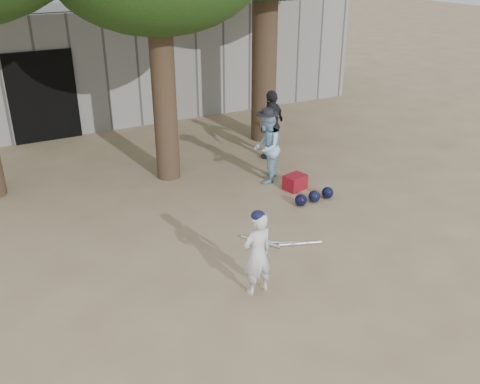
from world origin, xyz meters
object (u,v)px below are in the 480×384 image
boy_player (258,254)px  red_bag (295,182)px  spectator_blue (267,147)px  spectator_dark (272,125)px

boy_player → red_bag: 3.63m
spectator_blue → boy_player: bearing=6.5°
red_bag → spectator_dark: bearing=74.3°
red_bag → boy_player: bearing=-131.9°
spectator_dark → red_bag: size_ratio=3.74×
boy_player → red_bag: size_ratio=2.96×
spectator_blue → red_bag: (0.30, -0.63, -0.59)m
spectator_dark → red_bag: (-0.49, -1.73, -0.64)m
spectator_blue → red_bag: bearing=64.6°
spectator_blue → spectator_dark: size_ratio=0.94×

